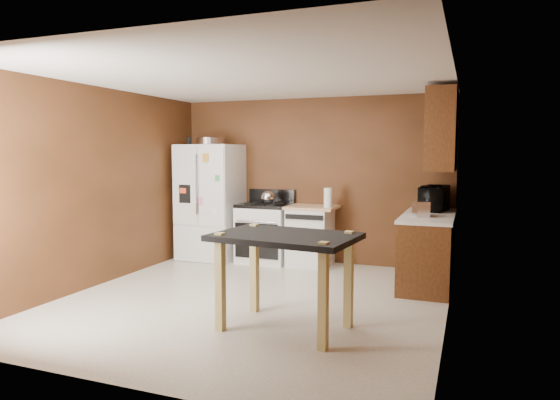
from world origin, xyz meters
The scene contains 18 objects.
floor centered at (0.00, 0.00, 0.00)m, with size 4.50×4.50×0.00m, color silver.
ceiling centered at (0.00, 0.00, 2.50)m, with size 4.50×4.50×0.00m, color white.
wall_back centered at (0.00, 2.25, 1.25)m, with size 4.20×4.20×0.00m, color #5E3018.
wall_front centered at (0.00, -2.25, 1.25)m, with size 4.20×4.20×0.00m, color #5E3018.
wall_left centered at (-2.10, 0.00, 1.25)m, with size 4.50×4.50×0.00m, color #5E3018.
wall_right centered at (2.10, 0.00, 1.25)m, with size 4.50×4.50×0.00m, color #5E3018.
roasting_pan centered at (-1.53, 1.85, 1.85)m, with size 0.43×0.43×0.11m, color silver.
pen_cup centered at (-1.87, 1.79, 1.86)m, with size 0.08×0.08×0.11m, color black.
kettle centered at (-0.56, 1.84, 1.00)m, with size 0.20×0.20×0.20m, color silver.
paper_towel centered at (0.37, 1.86, 1.03)m, with size 0.12×0.12×0.28m, color white.
green_canister centered at (0.33, 1.97, 0.94)m, with size 0.09×0.09×0.10m, color #389250.
toaster centered at (1.73, 1.20, 0.99)m, with size 0.16×0.26×0.19m, color silver.
microwave centered at (1.83, 1.87, 1.05)m, with size 0.55×0.37×0.30m, color black.
refrigerator centered at (-1.55, 1.86, 0.90)m, with size 0.90×0.80×1.80m.
gas_range centered at (-0.64, 1.92, 0.46)m, with size 0.76×0.68×1.10m.
dishwasher centered at (0.08, 1.95, 0.45)m, with size 0.78×0.63×0.89m.
right_cabinets centered at (1.84, 1.48, 0.91)m, with size 0.63×1.58×2.45m.
island centered at (0.67, -0.71, 0.78)m, with size 1.39×1.00×0.93m.
Camera 1 is at (2.28, -5.05, 1.68)m, focal length 32.00 mm.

